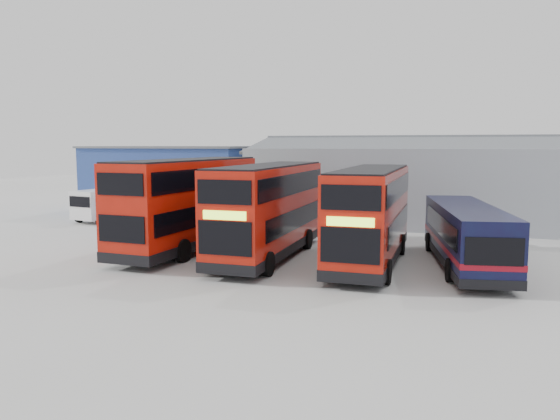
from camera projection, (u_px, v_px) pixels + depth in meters
The scene contains 8 objects.
ground_plane at pixel (276, 284), 20.63m from camera, with size 120.00×120.00×0.00m, color #AFAFAA.
office_block at pixel (177, 180), 41.63m from camera, with size 12.30×8.32×5.12m.
maintenance_shed at pixel (483, 184), 36.72m from camera, with size 30.50×12.00×5.89m.
double_decker_left at pixel (189, 205), 27.10m from camera, with size 3.17×10.85×4.54m.
double_decker_centre at pixel (269, 212), 25.27m from camera, with size 2.66×10.27×4.33m.
double_decker_right at pixel (371, 217), 23.90m from camera, with size 2.63×10.03×4.22m.
single_decker_blue at pixel (466, 237), 23.32m from camera, with size 3.92×10.00×2.65m.
panel_van at pixel (107, 203), 37.81m from camera, with size 2.73×5.22×2.18m.
Camera 1 is at (6.40, -19.10, 5.25)m, focal length 35.00 mm.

